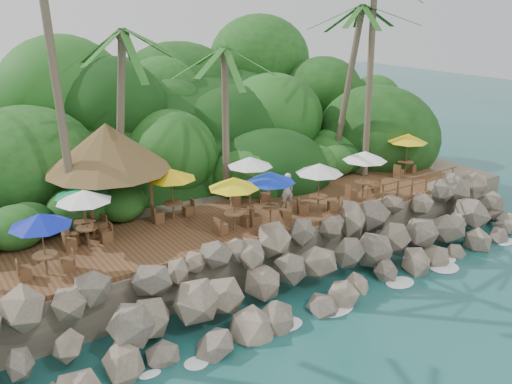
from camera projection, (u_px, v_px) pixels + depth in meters
ground at (336, 309)px, 22.80m from camera, size 140.00×140.00×0.00m
land_base at (169, 184)px, 35.00m from camera, size 32.00×25.20×2.10m
jungle_hill at (126, 171)px, 41.23m from camera, size 44.80×28.00×15.40m
seawall at (307, 266)px, 23.99m from camera, size 29.00×4.00×2.30m
terrace at (256, 215)px, 26.78m from camera, size 26.00×5.00×0.20m
jungle_foliage at (176, 204)px, 34.57m from camera, size 44.00×16.00×12.00m
foam_line at (332, 305)px, 23.03m from camera, size 25.20×0.80×0.06m
palapa at (107, 147)px, 24.98m from camera, size 5.72×5.72×4.60m
dining_clusters at (236, 177)px, 25.42m from camera, size 23.19×5.45×2.49m
railing at (412, 184)px, 29.13m from camera, size 7.20×0.10×1.00m
waiter at (287, 190)px, 27.32m from camera, size 0.74×0.58×1.77m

